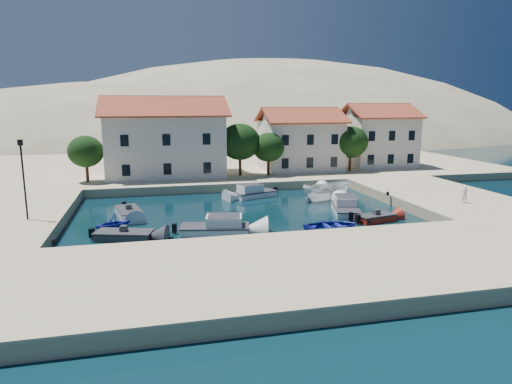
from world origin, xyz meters
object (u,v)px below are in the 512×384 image
(boat_east, at_px, (327,201))
(cabin_cruiser_east, at_px, (346,208))
(cabin_cruiser_south, at_px, (215,227))
(rowboat_south, at_px, (332,230))
(building_mid, at_px, (300,138))
(lamppost, at_px, (23,172))
(pedestrian, at_px, (465,194))
(building_left, at_px, (165,136))
(building_right, at_px, (378,134))

(boat_east, bearing_deg, cabin_cruiser_east, 167.90)
(cabin_cruiser_south, distance_m, rowboat_south, 9.31)
(building_mid, xyz_separation_m, cabin_cruiser_south, (-15.32, -24.87, -4.75))
(lamppost, bearing_deg, pedestrian, -4.18)
(cabin_cruiser_south, bearing_deg, boat_east, 47.00)
(building_left, relative_size, cabin_cruiser_east, 2.54)
(boat_east, bearing_deg, building_right, -49.61)
(cabin_cruiser_south, xyz_separation_m, cabin_cruiser_east, (12.72, 3.93, 0.00))
(lamppost, relative_size, cabin_cruiser_east, 1.07)
(building_left, bearing_deg, boat_east, -42.93)
(building_left, height_order, building_mid, building_left)
(lamppost, distance_m, cabin_cruiser_south, 15.30)
(building_left, xyz_separation_m, cabin_cruiser_east, (15.40, -19.94, -5.46))
(lamppost, xyz_separation_m, boat_east, (27.20, 5.40, -4.75))
(lamppost, distance_m, boat_east, 28.13)
(rowboat_south, relative_size, cabin_cruiser_east, 0.77)
(building_mid, xyz_separation_m, boat_east, (-2.30, -15.60, -5.22))
(building_mid, relative_size, pedestrian, 6.64)
(building_mid, height_order, boat_east, building_mid)
(building_mid, height_order, rowboat_south, building_mid)
(building_left, relative_size, building_mid, 1.40)
(building_right, height_order, cabin_cruiser_east, building_right)
(rowboat_south, bearing_deg, pedestrian, -83.87)
(building_mid, relative_size, rowboat_south, 2.35)
(building_right, distance_m, lamppost, 46.98)
(cabin_cruiser_east, bearing_deg, pedestrian, -88.63)
(building_mid, relative_size, cabin_cruiser_east, 1.81)
(cabin_cruiser_south, relative_size, rowboat_south, 1.26)
(cabin_cruiser_south, distance_m, cabin_cruiser_east, 13.32)
(cabin_cruiser_south, height_order, cabin_cruiser_east, same)
(lamppost, relative_size, boat_east, 1.11)
(building_mid, bearing_deg, rowboat_south, -103.20)
(lamppost, relative_size, cabin_cruiser_south, 1.10)
(building_right, relative_size, cabin_cruiser_south, 1.68)
(building_right, bearing_deg, building_mid, -175.24)
(building_left, height_order, cabin_cruiser_south, building_left)
(building_mid, distance_m, pedestrian, 25.18)
(boat_east, bearing_deg, rowboat_south, 151.10)
(lamppost, bearing_deg, cabin_cruiser_east, 0.14)
(building_left, relative_size, pedestrian, 9.30)
(building_mid, relative_size, boat_east, 1.87)
(cabin_cruiser_south, xyz_separation_m, pedestrian, (23.05, 1.15, 1.31))
(boat_east, xyz_separation_m, pedestrian, (10.03, -8.12, 1.79))
(building_right, distance_m, rowboat_south, 33.00)
(building_right, relative_size, lamppost, 1.52)
(cabin_cruiser_east, distance_m, boat_east, 5.36)
(building_left, relative_size, cabin_cruiser_south, 2.61)
(lamppost, xyz_separation_m, cabin_cruiser_east, (26.90, 0.06, -4.28))
(rowboat_south, bearing_deg, building_left, 22.02)
(cabin_cruiser_east, height_order, boat_east, cabin_cruiser_east)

